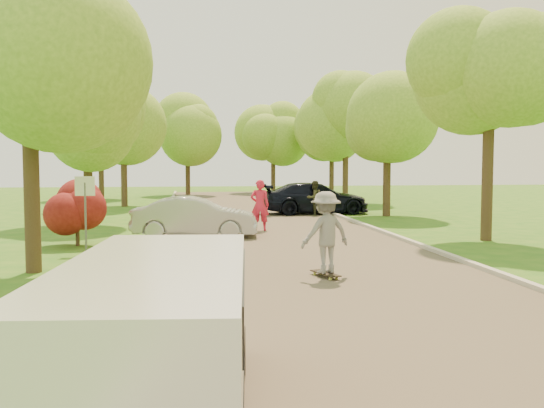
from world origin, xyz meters
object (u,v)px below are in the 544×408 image
minivan (156,339)px  silver_sedan (195,217)px  street_sign (85,198)px  person_olive (314,198)px  dark_sedan (315,198)px  skateboarder (326,232)px  longboard (325,274)px  person_striped (260,205)px

minivan → silver_sedan: size_ratio=1.07×
street_sign → minivan: street_sign is taller
person_olive → dark_sedan: bearing=-130.0°
skateboarder → person_olive: skateboarder is taller
silver_sedan → longboard: 8.16m
street_sign → minivan: bearing=-77.5°
silver_sedan → longboard: size_ratio=4.39×
minivan → longboard: size_ratio=4.69×
minivan → person_olive: person_olive is taller
silver_sedan → dark_sedan: (5.98, 8.65, 0.08)m
silver_sedan → skateboarder: size_ratio=2.33×
dark_sedan → person_olive: 0.95m
street_sign → person_striped: (5.53, 4.71, -0.61)m
longboard → person_olive: 15.66m
street_sign → silver_sedan: 4.42m
minivan → person_olive: bearing=79.8°
silver_sedan → person_striped: size_ratio=2.21×
street_sign → person_striped: 7.29m
skateboarder → person_striped: skateboarder is taller
minivan → longboard: minivan is taller
dark_sedan → person_striped: person_striped is taller
dark_sedan → person_olive: size_ratio=3.18×
street_sign → dark_sedan: size_ratio=0.41×
street_sign → skateboarder: street_sign is taller
person_striped → person_olive: person_striped is taller
silver_sedan → person_olive: bearing=-31.6°
silver_sedan → skateboarder: skateboarder is taller
person_olive → person_striped: bearing=35.4°
street_sign → dark_sedan: bearing=52.1°
minivan → person_striped: size_ratio=2.36×
street_sign → person_striped: street_sign is taller
longboard → person_striped: person_striped is taller
silver_sedan → skateboarder: bearing=-154.7°
street_sign → skateboarder: 7.52m
longboard → person_olive: (2.93, 15.36, 0.74)m
dark_sedan → longboard: 16.60m
minivan → dark_sedan: minivan is taller
longboard → skateboarder: size_ratio=0.53×
minivan → silver_sedan: 14.80m
dark_sedan → person_olive: bearing=162.3°
skateboarder → street_sign: bearing=-56.9°
dark_sedan → person_olive: person_olive is taller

